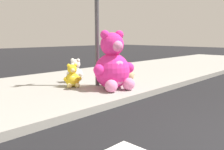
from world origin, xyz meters
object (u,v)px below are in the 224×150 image
Objects in this scene: plush_pink_large at (113,66)px; plush_yellow at (72,78)px; plush_tan at (129,74)px; sign_pole at (97,21)px; plush_white at (75,73)px.

plush_pink_large is 1.12m from plush_yellow.
sign_pole is at bearing 170.99° from plush_tan.
sign_pole is at bearing 88.45° from plush_pink_large.
sign_pole reaches higher than plush_pink_large.
sign_pole is at bearing -78.79° from plush_white.
plush_tan is at bearing 20.75° from plush_pink_large.
plush_yellow is at bearing 163.73° from plush_tan.
plush_white is at bearing 101.21° from sign_pole.
sign_pole is 1.63m from plush_white.
sign_pole reaches higher than plush_yellow.
plush_pink_large is 1.40m from plush_white.
plush_pink_large reaches higher than plush_tan.
plush_yellow is (-0.43, -0.45, -0.03)m from plush_white.
plush_tan is (1.68, -0.49, -0.04)m from plush_yellow.
plush_white is (-0.14, 1.36, -0.31)m from plush_pink_large.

